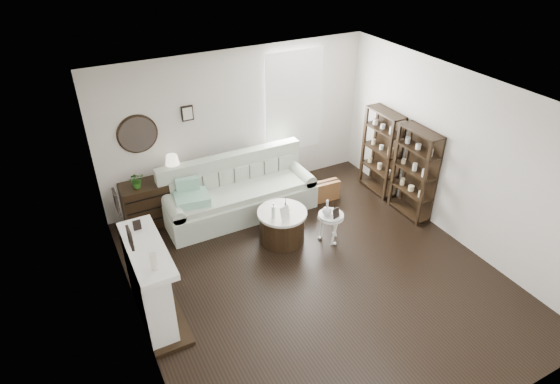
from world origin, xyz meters
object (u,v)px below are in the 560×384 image
pedestal_table (331,217)px  sofa (238,195)px  drum_table (282,226)px  dresser (158,201)px

pedestal_table → sofa: bearing=124.3°
pedestal_table → drum_table: bearing=152.6°
dresser → drum_table: dresser is taller
drum_table → pedestal_table: size_ratio=1.59×
dresser → drum_table: (1.61, -1.48, -0.11)m
sofa → pedestal_table: (0.99, -1.45, 0.12)m
sofa → drum_table: (0.30, -1.09, -0.06)m
dresser → pedestal_table: bearing=-38.6°
drum_table → pedestal_table: 0.80m
drum_table → dresser: bearing=137.5°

